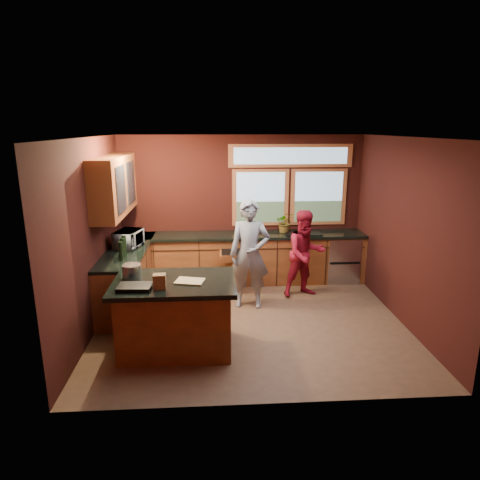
{
  "coord_description": "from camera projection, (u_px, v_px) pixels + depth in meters",
  "views": [
    {
      "loc": [
        -0.54,
        -5.9,
        2.84
      ],
      "look_at": [
        -0.14,
        0.4,
        1.16
      ],
      "focal_mm": 32.0,
      "sensor_mm": 36.0,
      "label": 1
    }
  ],
  "objects": [
    {
      "name": "back_counter",
      "position": [
        253.0,
        258.0,
        7.98
      ],
      "size": [
        4.5,
        0.64,
        0.93
      ],
      "color": "#562D14",
      "rests_on": "floor"
    },
    {
      "name": "paper_towel",
      "position": [
        250.0,
        226.0,
        7.83
      ],
      "size": [
        0.12,
        0.12,
        0.28
      ],
      "primitive_type": "cylinder",
      "color": "white",
      "rests_on": "back_counter"
    },
    {
      "name": "cutting_board",
      "position": [
        190.0,
        281.0,
        5.38
      ],
      "size": [
        0.4,
        0.32,
        0.02
      ],
      "primitive_type": "cube",
      "rotation": [
        0.0,
        0.0,
        -0.24
      ],
      "color": "tan",
      "rests_on": "island"
    },
    {
      "name": "stock_pot",
      "position": [
        132.0,
        271.0,
        5.51
      ],
      "size": [
        0.24,
        0.24,
        0.18
      ],
      "primitive_type": "cylinder",
      "color": "#A9A9AE",
      "rests_on": "island"
    },
    {
      "name": "paper_bag",
      "position": [
        160.0,
        281.0,
        5.15
      ],
      "size": [
        0.15,
        0.12,
        0.18
      ],
      "primitive_type": "cube",
      "rotation": [
        0.0,
        0.0,
        0.03
      ],
      "color": "brown",
      "rests_on": "island"
    },
    {
      "name": "island",
      "position": [
        176.0,
        315.0,
        5.54
      ],
      "size": [
        1.55,
        1.05,
        0.95
      ],
      "color": "#562D14",
      "rests_on": "floor"
    },
    {
      "name": "person_red",
      "position": [
        305.0,
        254.0,
        7.25
      ],
      "size": [
        0.85,
        0.73,
        1.5
      ],
      "primitive_type": "imported",
      "rotation": [
        0.0,
        0.0,
        0.25
      ],
      "color": "maroon",
      "rests_on": "floor"
    },
    {
      "name": "person_grey",
      "position": [
        250.0,
        254.0,
        6.78
      ],
      "size": [
        0.69,
        0.5,
        1.75
      ],
      "primitive_type": "imported",
      "rotation": [
        0.0,
        0.0,
        -0.13
      ],
      "color": "slate",
      "rests_on": "floor"
    },
    {
      "name": "potted_plant",
      "position": [
        285.0,
        222.0,
        7.9
      ],
      "size": [
        0.34,
        0.3,
        0.38
      ],
      "primitive_type": "imported",
      "color": "#999999",
      "rests_on": "back_counter"
    },
    {
      "name": "room_shell",
      "position": [
        209.0,
        200.0,
        6.27
      ],
      "size": [
        4.52,
        4.02,
        2.71
      ],
      "color": "black",
      "rests_on": "ground"
    },
    {
      "name": "black_tray",
      "position": [
        135.0,
        287.0,
        5.14
      ],
      "size": [
        0.41,
        0.3,
        0.05
      ],
      "primitive_type": "cube",
      "rotation": [
        0.0,
        0.0,
        -0.05
      ],
      "color": "black",
      "rests_on": "island"
    },
    {
      "name": "microwave",
      "position": [
        128.0,
        239.0,
        6.94
      ],
      "size": [
        0.46,
        0.58,
        0.28
      ],
      "primitive_type": "imported",
      "rotation": [
        0.0,
        0.0,
        1.33
      ],
      "color": "#999999",
      "rests_on": "left_counter"
    },
    {
      "name": "left_counter",
      "position": [
        128.0,
        275.0,
        7.03
      ],
      "size": [
        0.64,
        2.3,
        0.93
      ],
      "color": "#562D14",
      "rests_on": "floor"
    },
    {
      "name": "floor",
      "position": [
        251.0,
        321.0,
        6.45
      ],
      "size": [
        4.5,
        4.5,
        0.0
      ],
      "primitive_type": "plane",
      "color": "brown",
      "rests_on": "ground"
    }
  ]
}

